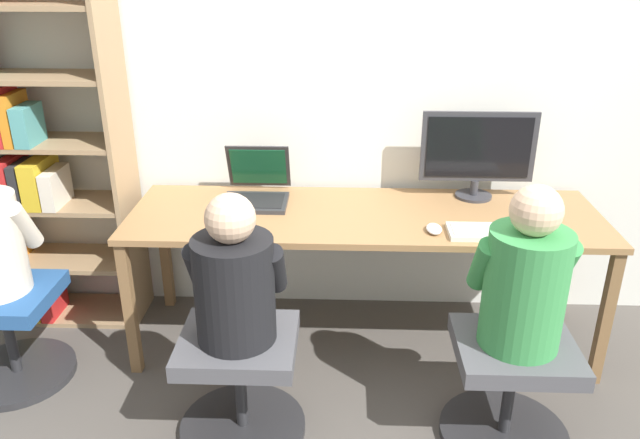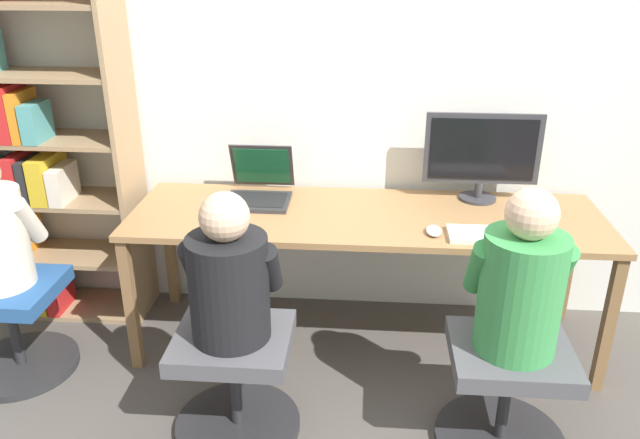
# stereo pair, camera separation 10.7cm
# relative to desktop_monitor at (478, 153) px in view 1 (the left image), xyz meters

# --- Properties ---
(ground_plane) EXTENTS (14.00, 14.00, 0.00)m
(ground_plane) POSITION_rel_desktop_monitor_xyz_m (-0.56, -0.58, -0.95)
(ground_plane) COLOR #4C4742
(wall_back) EXTENTS (10.00, 0.05, 2.60)m
(wall_back) POSITION_rel_desktop_monitor_xyz_m (-0.56, 0.18, 0.35)
(wall_back) COLOR silver
(wall_back) RESTS_ON ground_plane
(desk) EXTENTS (2.25, 0.69, 0.71)m
(desk) POSITION_rel_desktop_monitor_xyz_m (-0.56, -0.23, -0.30)
(desk) COLOR olive
(desk) RESTS_ON ground_plane
(desktop_monitor) EXTENTS (0.56, 0.18, 0.44)m
(desktop_monitor) POSITION_rel_desktop_monitor_xyz_m (0.00, 0.00, 0.00)
(desktop_monitor) COLOR #333338
(desktop_monitor) RESTS_ON desk
(laptop) EXTENTS (0.32, 0.36, 0.26)m
(laptop) POSITION_rel_desktop_monitor_xyz_m (-1.10, -0.08, -0.18)
(laptop) COLOR #2D2D30
(laptop) RESTS_ON desk
(keyboard) EXTENTS (0.40, 0.17, 0.03)m
(keyboard) POSITION_rel_desktop_monitor_xyz_m (0.01, -0.45, -0.22)
(keyboard) COLOR silver
(keyboard) RESTS_ON desk
(computer_mouse_by_keyboard) EXTENTS (0.07, 0.12, 0.03)m
(computer_mouse_by_keyboard) POSITION_rel_desktop_monitor_xyz_m (-0.26, -0.43, -0.22)
(computer_mouse_by_keyboard) COLOR silver
(computer_mouse_by_keyboard) RESTS_ON desk
(office_chair_left) EXTENTS (0.53, 0.53, 0.47)m
(office_chair_left) POSITION_rel_desktop_monitor_xyz_m (0.02, -0.93, -0.69)
(office_chair_left) COLOR #262628
(office_chair_left) RESTS_ON ground_plane
(office_chair_right) EXTENTS (0.53, 0.53, 0.47)m
(office_chair_right) POSITION_rel_desktop_monitor_xyz_m (-1.07, -0.93, -0.69)
(office_chair_right) COLOR #262628
(office_chair_right) RESTS_ON ground_plane
(person_at_monitor) EXTENTS (0.38, 0.32, 0.65)m
(person_at_monitor) POSITION_rel_desktop_monitor_xyz_m (0.02, -0.92, -0.20)
(person_at_monitor) COLOR #388C47
(person_at_monitor) RESTS_ON office_chair_left
(person_at_laptop) EXTENTS (0.38, 0.31, 0.60)m
(person_at_laptop) POSITION_rel_desktop_monitor_xyz_m (-1.07, -0.92, -0.22)
(person_at_laptop) COLOR black
(person_at_laptop) RESTS_ON office_chair_right
(bookshelf) EXTENTS (0.91, 0.34, 1.97)m
(bookshelf) POSITION_rel_desktop_monitor_xyz_m (-2.34, -0.06, -0.01)
(bookshelf) COLOR #997A56
(bookshelf) RESTS_ON ground_plane
(office_chair_side) EXTENTS (0.53, 0.53, 0.47)m
(office_chair_side) POSITION_rel_desktop_monitor_xyz_m (-2.20, -0.61, -0.69)
(office_chair_side) COLOR #262628
(office_chair_side) RESTS_ON ground_plane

